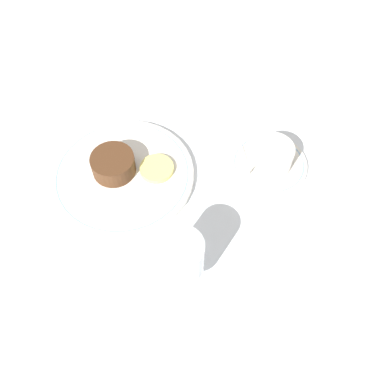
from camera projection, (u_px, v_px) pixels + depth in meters
The scene contains 9 objects.
ground_plane at pixel (136, 188), 0.86m from camera, with size 3.00×3.00×0.00m, color white.
dinner_plate at pixel (123, 175), 0.86m from camera, with size 0.27×0.27×0.01m.
saucer at pixel (269, 165), 0.88m from camera, with size 0.15×0.15×0.01m.
coffee_cup at pixel (272, 156), 0.85m from camera, with size 0.11×0.08×0.05m.
spoon at pixel (250, 173), 0.86m from camera, with size 0.06×0.10×0.00m.
wine_glass at pixel (181, 257), 0.69m from camera, with size 0.07×0.07×0.12m.
fork at pixel (197, 133), 0.93m from camera, with size 0.02×0.19×0.01m.
dessert_cake at pixel (113, 164), 0.85m from camera, with size 0.08×0.08×0.04m.
pineapple_slice at pixel (158, 169), 0.86m from camera, with size 0.07×0.07×0.01m.
Camera 1 is at (0.21, 0.43, 0.72)m, focal length 42.00 mm.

